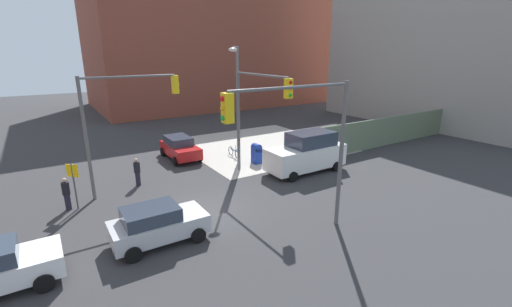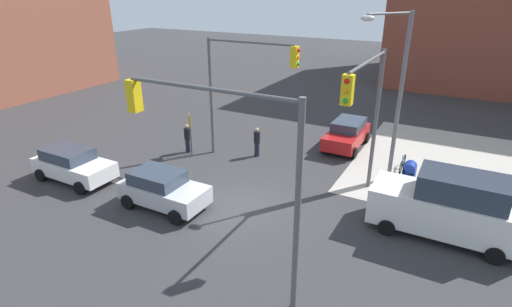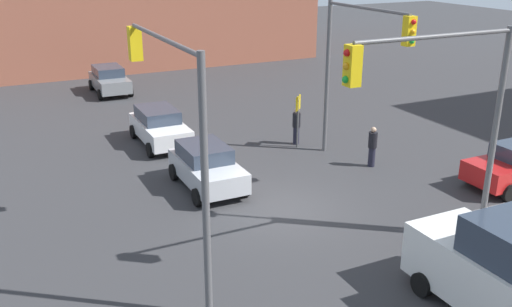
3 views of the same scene
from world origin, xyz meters
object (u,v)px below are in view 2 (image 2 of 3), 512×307
(street_lamp_corner, at_px, (395,87))
(sedan_silver, at_px, (163,189))
(traffic_signal_nw_corner, at_px, (242,77))
(traffic_signal_se_corner, at_px, (225,151))
(bicycle_leaning_on_fence, at_px, (402,164))
(mailbox_blue, at_px, (409,175))
(pedestrian_waiting, at_px, (257,142))
(pedestrian_crossing, at_px, (187,138))
(coupe_red, at_px, (347,134))
(hatchback_white, at_px, (73,164))
(van_white_delivery, at_px, (448,206))
(traffic_signal_ne_corner, at_px, (367,104))

(street_lamp_corner, bearing_deg, sedan_silver, -137.79)
(traffic_signal_nw_corner, relative_size, sedan_silver, 1.69)
(traffic_signal_se_corner, bearing_deg, bicycle_leaning_on_fence, 73.97)
(street_lamp_corner, relative_size, mailbox_blue, 5.59)
(pedestrian_waiting, bearing_deg, bicycle_leaning_on_fence, 73.14)
(pedestrian_crossing, bearing_deg, mailbox_blue, -17.74)
(sedan_silver, bearing_deg, coupe_red, 65.12)
(coupe_red, distance_m, hatchback_white, 15.12)
(pedestrian_waiting, bearing_deg, van_white_delivery, 39.76)
(traffic_signal_se_corner, height_order, bicycle_leaning_on_fence, traffic_signal_se_corner)
(traffic_signal_nw_corner, relative_size, bicycle_leaning_on_fence, 3.71)
(traffic_signal_nw_corner, bearing_deg, sedan_silver, -93.89)
(coupe_red, xyz_separation_m, van_white_delivery, (6.04, -7.21, 0.44))
(traffic_signal_ne_corner, height_order, coupe_red, traffic_signal_ne_corner)
(street_lamp_corner, xyz_separation_m, hatchback_white, (-13.53, -7.29, -3.86))
(traffic_signal_nw_corner, bearing_deg, coupe_red, 44.84)
(pedestrian_waiting, bearing_deg, traffic_signal_ne_corner, 35.09)
(traffic_signal_nw_corner, distance_m, mailbox_blue, 9.53)
(traffic_signal_nw_corner, height_order, van_white_delivery, traffic_signal_nw_corner)
(mailbox_blue, relative_size, bicycle_leaning_on_fence, 0.82)
(pedestrian_waiting, height_order, bicycle_leaning_on_fence, pedestrian_waiting)
(van_white_delivery, xyz_separation_m, pedestrian_crossing, (-13.87, 2.00, -0.40))
(coupe_red, relative_size, pedestrian_crossing, 2.44)
(van_white_delivery, xyz_separation_m, pedestrian_waiting, (-10.07, 3.40, -0.40))
(coupe_red, relative_size, pedestrian_waiting, 2.45)
(street_lamp_corner, distance_m, van_white_delivery, 5.91)
(traffic_signal_ne_corner, bearing_deg, pedestrian_crossing, 172.24)
(traffic_signal_nw_corner, xyz_separation_m, van_white_delivery, (10.57, -2.70, -3.34))
(pedestrian_crossing, bearing_deg, street_lamp_corner, -14.51)
(traffic_signal_nw_corner, height_order, bicycle_leaning_on_fence, traffic_signal_nw_corner)
(coupe_red, relative_size, hatchback_white, 0.99)
(traffic_signal_nw_corner, xyz_separation_m, pedestrian_waiting, (0.50, 0.70, -3.74))
(traffic_signal_nw_corner, xyz_separation_m, sedan_silver, (-0.42, -6.17, -3.78))
(mailbox_blue, relative_size, sedan_silver, 0.37)
(traffic_signal_se_corner, relative_size, sedan_silver, 1.69)
(traffic_signal_ne_corner, bearing_deg, traffic_signal_se_corner, -108.14)
(pedestrian_waiting, bearing_deg, coupe_red, 101.78)
(sedan_silver, relative_size, hatchback_white, 0.92)
(traffic_signal_ne_corner, distance_m, pedestrian_waiting, 8.01)
(traffic_signal_ne_corner, xyz_separation_m, van_white_delivery, (3.57, -0.60, -3.35))
(sedan_silver, xyz_separation_m, pedestrian_waiting, (0.92, 6.87, 0.04))
(street_lamp_corner, bearing_deg, coupe_red, 130.08)
(traffic_signal_ne_corner, relative_size, sedan_silver, 1.69)
(traffic_signal_nw_corner, distance_m, traffic_signal_se_corner, 10.17)
(bicycle_leaning_on_fence, bearing_deg, sedan_silver, -133.85)
(mailbox_blue, height_order, coupe_red, coupe_red)
(traffic_signal_nw_corner, relative_size, hatchback_white, 1.55)
(traffic_signal_se_corner, distance_m, pedestrian_waiting, 11.24)
(street_lamp_corner, xyz_separation_m, mailbox_blue, (1.21, -0.50, -3.94))
(street_lamp_corner, bearing_deg, pedestrian_crossing, -171.05)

